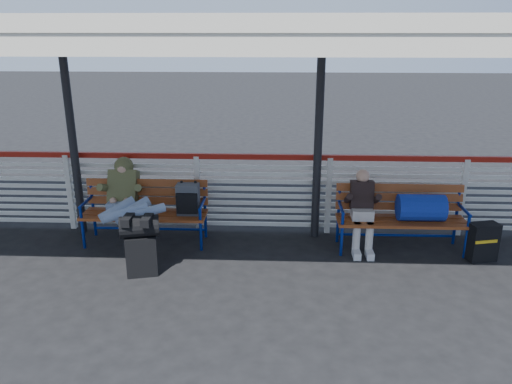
{
  "coord_description": "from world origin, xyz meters",
  "views": [
    {
      "loc": [
        1.21,
        -5.32,
        3.06
      ],
      "look_at": [
        0.94,
        1.0,
        0.95
      ],
      "focal_mm": 35.0,
      "sensor_mm": 36.0,
      "label": 1
    }
  ],
  "objects_px": {
    "luggage_stack": "(141,243)",
    "bench_right": "(412,210)",
    "traveler_man": "(128,205)",
    "bench_left": "(158,204)",
    "suitcase_side": "(482,242)",
    "companion_person": "(362,210)"
  },
  "relations": [
    {
      "from": "bench_left",
      "to": "traveler_man",
      "type": "height_order",
      "value": "traveler_man"
    },
    {
      "from": "suitcase_side",
      "to": "bench_left",
      "type": "bearing_deg",
      "value": 161.46
    },
    {
      "from": "luggage_stack",
      "to": "bench_left",
      "type": "height_order",
      "value": "bench_left"
    },
    {
      "from": "bench_left",
      "to": "suitcase_side",
      "type": "distance_m",
      "value": 4.56
    },
    {
      "from": "luggage_stack",
      "to": "bench_right",
      "type": "bearing_deg",
      "value": 0.69
    },
    {
      "from": "luggage_stack",
      "to": "traveler_man",
      "type": "distance_m",
      "value": 0.81
    },
    {
      "from": "luggage_stack",
      "to": "companion_person",
      "type": "height_order",
      "value": "companion_person"
    },
    {
      "from": "bench_right",
      "to": "suitcase_side",
      "type": "distance_m",
      "value": 1.02
    },
    {
      "from": "traveler_man",
      "to": "companion_person",
      "type": "xyz_separation_m",
      "value": [
        3.27,
        0.23,
        -0.1
      ]
    },
    {
      "from": "bench_right",
      "to": "suitcase_side",
      "type": "bearing_deg",
      "value": -18.16
    },
    {
      "from": "luggage_stack",
      "to": "suitcase_side",
      "type": "relative_size",
      "value": 1.51
    },
    {
      "from": "companion_person",
      "to": "bench_left",
      "type": "bearing_deg",
      "value": 177.67
    },
    {
      "from": "traveler_man",
      "to": "suitcase_side",
      "type": "relative_size",
      "value": 3.07
    },
    {
      "from": "suitcase_side",
      "to": "luggage_stack",
      "type": "bearing_deg",
      "value": 174.46
    },
    {
      "from": "luggage_stack",
      "to": "traveler_man",
      "type": "xyz_separation_m",
      "value": [
        -0.35,
        0.69,
        0.26
      ]
    },
    {
      "from": "luggage_stack",
      "to": "bench_right",
      "type": "distance_m",
      "value": 3.74
    },
    {
      "from": "companion_person",
      "to": "luggage_stack",
      "type": "bearing_deg",
      "value": -162.67
    },
    {
      "from": "traveler_man",
      "to": "suitcase_side",
      "type": "xyz_separation_m",
      "value": [
        4.87,
        -0.07,
        -0.43
      ]
    },
    {
      "from": "bench_right",
      "to": "traveler_man",
      "type": "relative_size",
      "value": 1.1
    },
    {
      "from": "bench_right",
      "to": "companion_person",
      "type": "xyz_separation_m",
      "value": [
        -0.69,
        0.0,
        -0.01
      ]
    },
    {
      "from": "bench_left",
      "to": "suitcase_side",
      "type": "relative_size",
      "value": 3.38
    },
    {
      "from": "companion_person",
      "to": "suitcase_side",
      "type": "relative_size",
      "value": 2.15
    }
  ]
}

